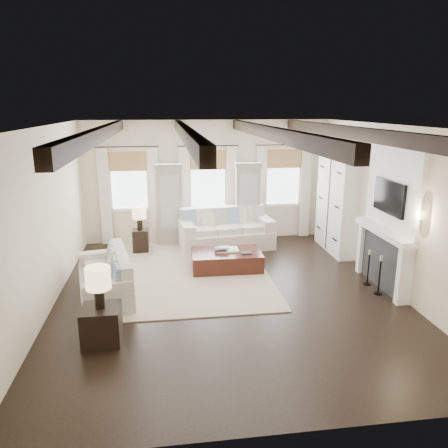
{
  "coord_description": "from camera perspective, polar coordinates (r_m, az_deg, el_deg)",
  "views": [
    {
      "loc": [
        -1.16,
        -7.7,
        3.54
      ],
      "look_at": [
        0.06,
        1.03,
        1.15
      ],
      "focal_mm": 35.0,
      "sensor_mm": 36.0,
      "label": 1
    }
  ],
  "objects": [
    {
      "name": "lamp_back",
      "position": [
        10.93,
        -11.01,
        1.31
      ],
      "size": [
        0.34,
        0.34,
        0.59
      ],
      "color": "black",
      "rests_on": "side_table_back"
    },
    {
      "name": "area_rug",
      "position": [
        9.85,
        -5.34,
        -5.91
      ],
      "size": [
        3.62,
        4.73,
        0.02
      ],
      "primitive_type": "cube",
      "color": "#B8AA90",
      "rests_on": "ground"
    },
    {
      "name": "candlestick_near",
      "position": [
        9.0,
        19.63,
        -6.69
      ],
      "size": [
        0.16,
        0.16,
        0.78
      ],
      "color": "black",
      "rests_on": "ground"
    },
    {
      "name": "ground",
      "position": [
        8.56,
        0.57,
        -9.27
      ],
      "size": [
        7.5,
        7.5,
        0.0
      ],
      "primitive_type": "plane",
      "color": "black",
      "rests_on": "ground"
    },
    {
      "name": "candlestick_far",
      "position": [
        9.4,
        18.32,
        -5.76
      ],
      "size": [
        0.15,
        0.15,
        0.74
      ],
      "color": "black",
      "rests_on": "ground"
    },
    {
      "name": "lamp_front",
      "position": [
        6.83,
        -16.12,
        -7.1
      ],
      "size": [
        0.38,
        0.38,
        0.65
      ],
      "color": "black",
      "rests_on": "side_table_front"
    },
    {
      "name": "book_lower",
      "position": [
        9.69,
        -0.46,
        -3.35
      ],
      "size": [
        0.26,
        0.21,
        0.04
      ],
      "primitive_type": "cube",
      "rotation": [
        0.0,
        0.0,
        -0.02
      ],
      "color": "#262628",
      "rests_on": "tray"
    },
    {
      "name": "book_upper",
      "position": [
        9.71,
        -0.03,
        -3.09
      ],
      "size": [
        0.22,
        0.17,
        0.03
      ],
      "primitive_type": "cube",
      "rotation": [
        0.0,
        0.0,
        -0.02
      ],
      "color": "beige",
      "rests_on": "book_lower"
    },
    {
      "name": "tray",
      "position": [
        9.8,
        0.41,
        -3.38
      ],
      "size": [
        0.51,
        0.39,
        0.04
      ],
      "primitive_type": "cube",
      "rotation": [
        0.0,
        0.0,
        -0.02
      ],
      "color": "white",
      "rests_on": "ottoman"
    },
    {
      "name": "book_loose",
      "position": [
        9.62,
        2.92,
        -3.79
      ],
      "size": [
        0.24,
        0.18,
        0.03
      ],
      "primitive_type": "cube",
      "rotation": [
        0.0,
        0.0,
        -0.02
      ],
      "color": "#262628",
      "rests_on": "ottoman"
    },
    {
      "name": "ottoman",
      "position": [
        9.8,
        0.31,
        -4.75
      ],
      "size": [
        1.56,
        0.99,
        0.4
      ],
      "primitive_type": "cube",
      "rotation": [
        0.0,
        0.0,
        -0.02
      ],
      "color": "black",
      "rests_on": "ground"
    },
    {
      "name": "sofa_back",
      "position": [
        11.25,
        0.2,
        -0.98
      ],
      "size": [
        2.45,
        1.34,
        1.0
      ],
      "color": "silver",
      "rests_on": "ground"
    },
    {
      "name": "side_table_front",
      "position": [
        7.13,
        -15.68,
        -12.55
      ],
      "size": [
        0.58,
        0.58,
        0.58
      ],
      "primitive_type": "cube",
      "color": "black",
      "rests_on": "ground"
    },
    {
      "name": "side_table_back",
      "position": [
        11.12,
        -10.83,
        -2.14
      ],
      "size": [
        0.38,
        0.38,
        0.57
      ],
      "primitive_type": "cube",
      "color": "black",
      "rests_on": "ground"
    },
    {
      "name": "sofa_left",
      "position": [
        8.71,
        -14.95,
        -6.95
      ],
      "size": [
        1.26,
        2.12,
        0.85
      ],
      "color": "silver",
      "rests_on": "ground"
    },
    {
      "name": "room_shell",
      "position": [
        8.96,
        4.5,
        4.5
      ],
      "size": [
        6.54,
        7.54,
        3.22
      ],
      "color": "#F5EACC",
      "rests_on": "ground"
    }
  ]
}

